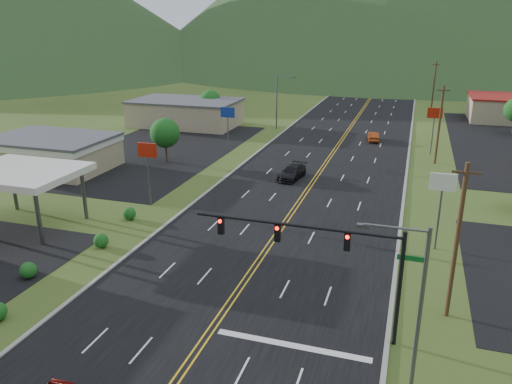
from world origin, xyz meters
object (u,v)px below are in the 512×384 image
(streetlight_east, at_px, (414,302))
(streetlight_west, at_px, (279,98))
(traffic_signal, at_px, (328,250))
(car_red_far, at_px, (373,137))
(gas_canopy, at_px, (21,174))
(car_dark_mid, at_px, (292,173))

(streetlight_east, xyz_separation_m, streetlight_west, (-22.86, 60.00, 0.00))
(streetlight_west, bearing_deg, traffic_signal, -72.03)
(traffic_signal, relative_size, car_red_far, 3.06)
(gas_canopy, bearing_deg, car_red_far, 58.44)
(traffic_signal, distance_m, streetlight_west, 58.88)
(traffic_signal, xyz_separation_m, streetlight_west, (-18.16, 56.00, -0.15))
(car_dark_mid, bearing_deg, traffic_signal, -64.10)
(streetlight_east, relative_size, gas_canopy, 0.90)
(traffic_signal, xyz_separation_m, streetlight_east, (4.70, -4.00, -0.15))
(streetlight_east, bearing_deg, streetlight_west, 110.86)
(traffic_signal, height_order, streetlight_west, streetlight_west)
(streetlight_east, relative_size, streetlight_west, 1.00)
(streetlight_east, xyz_separation_m, car_dark_mid, (-13.78, 32.90, -4.43))
(car_red_far, bearing_deg, gas_canopy, 50.03)
(gas_canopy, height_order, car_dark_mid, gas_canopy)
(traffic_signal, relative_size, streetlight_east, 1.46)
(traffic_signal, distance_m, car_dark_mid, 30.64)
(streetlight_west, bearing_deg, car_red_far, -15.48)
(traffic_signal, bearing_deg, car_red_far, 91.99)
(gas_canopy, height_order, car_red_far, gas_canopy)
(streetlight_east, height_order, streetlight_west, same)
(streetlight_east, distance_m, car_dark_mid, 35.94)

